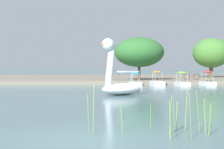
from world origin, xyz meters
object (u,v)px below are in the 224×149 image
Objects in this scene: tree_broadleaf_behind_dock at (211,53)px; pedal_boat_red at (207,81)px; pedal_boat_cyan at (135,82)px; bicycle_parked at (191,77)px; swan_boat at (119,81)px; tree_sapling_by_fence at (139,52)px; pedal_boat_lime at (182,81)px; pedal_boat_orange at (157,81)px.

pedal_boat_red is at bearing -109.16° from tree_broadleaf_behind_dock.
pedal_boat_cyan is 7.36m from pedal_boat_red.
pedal_boat_cyan is 1.19× the size of bicycle_parked.
swan_boat is 28.45m from tree_broadleaf_behind_dock.
tree_sapling_by_fence is at bearing -179.22° from bicycle_parked.
pedal_boat_cyan is 5.21m from tree_sapling_by_fence.
tree_broadleaf_behind_dock is (7.30, 13.71, 3.36)m from pedal_boat_lime.
pedal_boat_cyan is 4.71m from pedal_boat_lime.
tree_sapling_by_fence reaches higher than bicycle_parked.
tree_broadleaf_behind_dock is at bearing 49.10° from pedal_boat_cyan.
bicycle_parked is at bearing 0.78° from tree_sapling_by_fence.
bicycle_parked is at bearing 59.35° from swan_boat.
pedal_boat_cyan is at bearing -178.20° from pedal_boat_lime.
pedal_boat_orange reaches higher than bicycle_parked.
pedal_boat_orange reaches higher than pedal_boat_cyan.
pedal_boat_cyan reaches higher than bicycle_parked.
tree_sapling_by_fence is at bearing -138.84° from tree_broadleaf_behind_dock.
pedal_boat_cyan is 0.28× the size of tree_sapling_by_fence.
pedal_boat_red is (9.45, 11.14, -0.47)m from swan_boat.
tree_broadleaf_behind_dock is at bearing 60.11° from swan_boat.
swan_boat is 17.27m from bicycle_parked.
tree_sapling_by_fence is at bearing 78.76° from swan_boat.
tree_broadleaf_behind_dock is at bearing 70.84° from pedal_boat_red.
tree_sapling_by_fence is at bearing 134.38° from pedal_boat_lime.
swan_boat is 0.53× the size of tree_broadleaf_behind_dock.
tree_broadleaf_behind_dock is at bearing 61.31° from bicycle_parked.
tree_broadleaf_behind_dock is 4.04× the size of bicycle_parked.
pedal_boat_cyan is 0.30× the size of tree_broadleaf_behind_dock.
bicycle_parked is at bearing -118.69° from tree_broadleaf_behind_dock.
pedal_boat_orange is (2.27, 0.44, 0.02)m from pedal_boat_cyan.
pedal_boat_red reaches higher than pedal_boat_orange.
swan_boat is 11.95m from pedal_boat_orange.
pedal_boat_lime is 0.29× the size of tree_sapling_by_fence.
tree_broadleaf_behind_dock is (4.65, 13.40, 3.36)m from pedal_boat_red.
swan_boat is 14.62m from pedal_boat_red.
pedal_boat_lime is 1.20× the size of bicycle_parked.
pedal_boat_lime is at bearing 1.80° from pedal_boat_cyan.
pedal_boat_lime is (6.80, 10.83, -0.46)m from swan_boat.
swan_boat is at bearing -119.89° from tree_broadleaf_behind_dock.
pedal_boat_lime is 4.51m from bicycle_parked.
pedal_boat_orange is at bearing -139.86° from bicycle_parked.
pedal_boat_orange is 5.82m from bicycle_parked.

